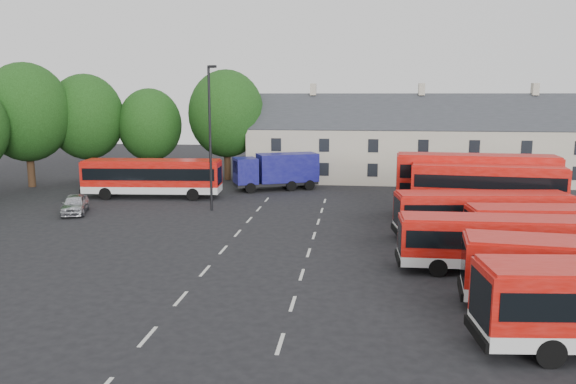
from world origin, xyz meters
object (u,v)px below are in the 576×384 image
(bus_dd_south, at_px, (486,191))
(box_truck, at_px, (277,170))
(lamppost, at_px, (210,135))
(silver_car, at_px, (75,204))

(bus_dd_south, bearing_deg, box_truck, 147.91)
(bus_dd_south, height_order, lamppost, lamppost)
(lamppost, bearing_deg, bus_dd_south, -6.55)
(box_truck, bearing_deg, bus_dd_south, -61.46)
(bus_dd_south, relative_size, silver_car, 2.42)
(bus_dd_south, xyz_separation_m, lamppost, (-20.04, 2.30, 3.54))
(box_truck, height_order, lamppost, lamppost)
(silver_car, bearing_deg, lamppost, -5.88)
(box_truck, distance_m, silver_car, 18.68)
(bus_dd_south, xyz_separation_m, box_truck, (-16.35, 12.56, -0.44))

